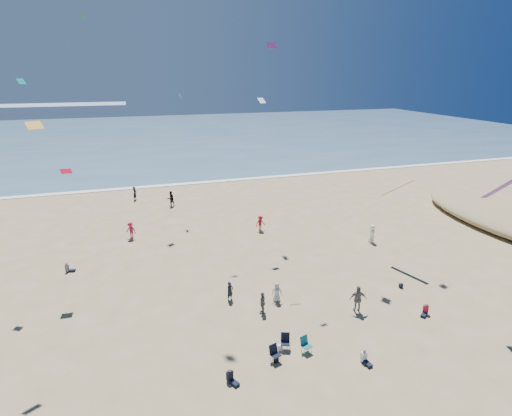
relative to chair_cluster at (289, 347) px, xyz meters
name	(u,v)px	position (x,y,z in m)	size (l,w,h in m)	color
ocean	(148,136)	(-3.27, 89.40, -0.47)	(220.00, 100.00, 0.06)	#476B84
surf_line	(167,185)	(-3.27, 39.40, -0.46)	(220.00, 1.20, 0.08)	white
standing_flyers	(245,264)	(0.22, 10.23, 0.38)	(36.70, 42.09, 1.94)	silver
seated_group	(275,353)	(-0.89, -0.12, -0.08)	(25.02, 29.55, 0.84)	white
chair_cluster	(289,347)	(0.00, 0.00, 0.00)	(2.75, 1.56, 1.00)	black
white_tote	(280,348)	(-0.39, 0.48, -0.30)	(0.35, 0.20, 0.40)	white
black_backpack	(276,359)	(-0.97, -0.38, -0.31)	(0.30, 0.22, 0.38)	black
navy_bag	(401,286)	(11.01, 4.53, -0.33)	(0.28, 0.18, 0.34)	black
kites_aloft	(338,86)	(6.52, 8.13, 14.19)	(46.51, 46.68, 29.82)	#D1FF2B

